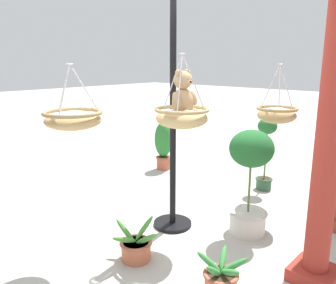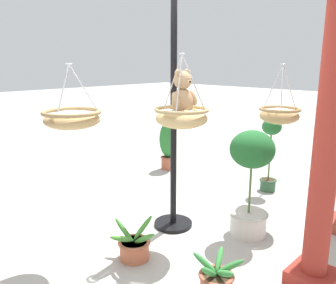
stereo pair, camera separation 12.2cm
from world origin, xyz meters
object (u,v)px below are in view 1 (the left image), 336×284
(greenhouse_pillar_right, at_px, (328,145))
(teddy_bear, at_px, (184,97))
(display_pole_central, at_px, (173,160))
(potted_plant_bushy_green, at_px, (266,148))
(hanging_basket_with_teddy, at_px, (182,117))
(potted_plant_conical_shrub, at_px, (221,281))
(potted_plant_tall_leafy, at_px, (163,144))
(potted_plant_flowering_red, at_px, (250,174))
(hanging_basket_left_high, at_px, (277,114))
(potted_plant_small_succulent, at_px, (136,247))
(hanging_basket_right_low, at_px, (73,119))

(greenhouse_pillar_right, bearing_deg, teddy_bear, -80.80)
(display_pole_central, relative_size, potted_plant_bushy_green, 2.34)
(hanging_basket_with_teddy, distance_m, teddy_bear, 0.21)
(display_pole_central, distance_m, hanging_basket_with_teddy, 0.61)
(teddy_bear, xyz_separation_m, potted_plant_conical_shrub, (0.54, 0.86, -1.38))
(hanging_basket_with_teddy, bearing_deg, potted_plant_tall_leafy, -132.15)
(potted_plant_flowering_red, height_order, potted_plant_conical_shrub, potted_plant_flowering_red)
(hanging_basket_left_high, height_order, potted_plant_small_succulent, hanging_basket_left_high)
(hanging_basket_left_high, relative_size, potted_plant_bushy_green, 0.63)
(potted_plant_small_succulent, distance_m, potted_plant_conical_shrub, 0.93)
(teddy_bear, bearing_deg, greenhouse_pillar_right, 99.20)
(hanging_basket_with_teddy, height_order, teddy_bear, hanging_basket_with_teddy)
(hanging_basket_right_low, relative_size, potted_plant_conical_shrub, 1.32)
(hanging_basket_right_low, relative_size, potted_plant_flowering_red, 0.49)
(display_pole_central, height_order, potted_plant_flowering_red, display_pole_central)
(hanging_basket_with_teddy, relative_size, hanging_basket_left_high, 1.08)
(hanging_basket_left_high, xyz_separation_m, potted_plant_small_succulent, (1.79, -0.49, -1.14))
(potted_plant_tall_leafy, bearing_deg, potted_plant_small_succulent, 38.21)
(potted_plant_tall_leafy, distance_m, potted_plant_bushy_green, 1.83)
(hanging_basket_left_high, distance_m, potted_plant_flowering_red, 0.83)
(hanging_basket_with_teddy, bearing_deg, display_pole_central, -120.96)
(hanging_basket_left_high, distance_m, potted_plant_small_succulent, 2.18)
(hanging_basket_left_high, xyz_separation_m, potted_plant_flowering_red, (0.59, 0.02, -0.59))
(potted_plant_conical_shrub, bearing_deg, hanging_basket_left_high, -165.93)
(greenhouse_pillar_right, xyz_separation_m, potted_plant_small_succulent, (0.83, -1.39, -1.09))
(hanging_basket_with_teddy, xyz_separation_m, hanging_basket_left_high, (-1.17, 0.46, -0.06))
(hanging_basket_with_teddy, height_order, hanging_basket_right_low, hanging_basket_with_teddy)
(hanging_basket_right_low, relative_size, potted_plant_bushy_green, 0.54)
(potted_plant_small_succulent, xyz_separation_m, potted_plant_conical_shrub, (-0.08, 0.92, 0.02))
(hanging_basket_right_low, height_order, greenhouse_pillar_right, greenhouse_pillar_right)
(greenhouse_pillar_right, xyz_separation_m, potted_plant_flowering_red, (-0.36, -0.87, -0.54))
(potted_plant_flowering_red, bearing_deg, hanging_basket_right_low, -31.27)
(hanging_basket_with_teddy, distance_m, potted_plant_conical_shrub, 1.56)
(display_pole_central, height_order, hanging_basket_right_low, display_pole_central)
(hanging_basket_left_high, bearing_deg, potted_plant_tall_leafy, -101.97)
(display_pole_central, relative_size, potted_plant_flowering_red, 2.15)
(display_pole_central, bearing_deg, greenhouse_pillar_right, 92.33)
(teddy_bear, distance_m, potted_plant_tall_leafy, 2.70)
(display_pole_central, height_order, potted_plant_conical_shrub, display_pole_central)
(potted_plant_tall_leafy, distance_m, potted_plant_conical_shrub, 3.50)
(hanging_basket_left_high, relative_size, greenhouse_pillar_right, 0.27)
(hanging_basket_left_high, bearing_deg, greenhouse_pillar_right, 43.19)
(hanging_basket_with_teddy, bearing_deg, potted_plant_conical_shrub, 58.63)
(potted_plant_tall_leafy, relative_size, potted_plant_conical_shrub, 1.95)
(potted_plant_bushy_green, bearing_deg, hanging_basket_left_high, 32.31)
(potted_plant_flowering_red, height_order, potted_plant_small_succulent, potted_plant_flowering_red)
(hanging_basket_right_low, distance_m, potted_plant_bushy_green, 3.03)
(hanging_basket_right_low, distance_m, greenhouse_pillar_right, 2.16)
(potted_plant_tall_leafy, xyz_separation_m, potted_plant_bushy_green, (-0.29, 1.79, 0.18))
(teddy_bear, relative_size, greenhouse_pillar_right, 0.18)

